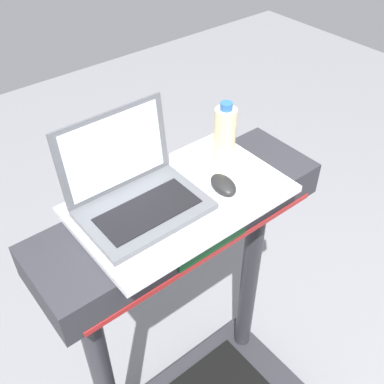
{
  "coord_description": "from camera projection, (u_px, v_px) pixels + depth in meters",
  "views": [
    {
      "loc": [
        -0.59,
        -0.08,
        2.06
      ],
      "look_at": [
        0.0,
        0.65,
        1.27
      ],
      "focal_mm": 42.96,
      "sensor_mm": 36.0,
      "label": 1
    }
  ],
  "objects": [
    {
      "name": "computer_mouse",
      "position": [
        223.0,
        185.0,
        1.3
      ],
      "size": [
        0.08,
        0.11,
        0.03
      ],
      "primitive_type": "ellipsoid",
      "rotation": [
        0.0,
        0.0,
        -0.18
      ],
      "color": "black",
      "rests_on": "desk_board"
    },
    {
      "name": "desk_board",
      "position": [
        181.0,
        199.0,
        1.3
      ],
      "size": [
        0.6,
        0.37,
        0.02
      ],
      "primitive_type": "cube",
      "color": "silver",
      "rests_on": "treadmill_base"
    },
    {
      "name": "water_bottle",
      "position": [
        225.0,
        134.0,
        1.37
      ],
      "size": [
        0.07,
        0.07,
        0.19
      ],
      "color": "beige",
      "rests_on": "desk_board"
    },
    {
      "name": "laptop",
      "position": [
        135.0,
        190.0,
        1.23
      ],
      "size": [
        0.33,
        0.26,
        0.25
      ],
      "rotation": [
        0.0,
        0.0,
        0.08
      ],
      "color": "#515459",
      "rests_on": "desk_board"
    }
  ]
}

